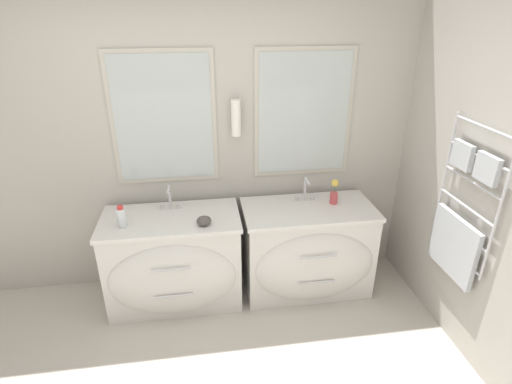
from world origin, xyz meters
The scene contains 9 objects.
wall_back centered at (0.01, 1.65, 1.31)m, with size 5.32×0.16×2.60m.
wall_right centered at (1.89, 0.73, 1.29)m, with size 0.13×3.43×2.60m.
vanity_left centered at (-0.23, 1.25, 0.40)m, with size 1.11×0.64×0.80m.
vanity_right centered at (0.91, 1.25, 0.40)m, with size 1.11×0.64×0.80m.
faucet_left centered at (-0.23, 1.43, 0.90)m, with size 0.17×0.13×0.21m.
faucet_right centered at (0.91, 1.43, 0.90)m, with size 0.17×0.13×0.21m.
toiletry_bottle centered at (-0.59, 1.19, 0.88)m, with size 0.07×0.07×0.18m.
amenity_bowl centered at (0.03, 1.13, 0.83)m, with size 0.11×0.11×0.07m.
flower_vase centered at (1.14, 1.34, 0.89)m, with size 0.07×0.07×0.22m.
Camera 1 is at (0.03, -1.60, 2.32)m, focal length 28.00 mm.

